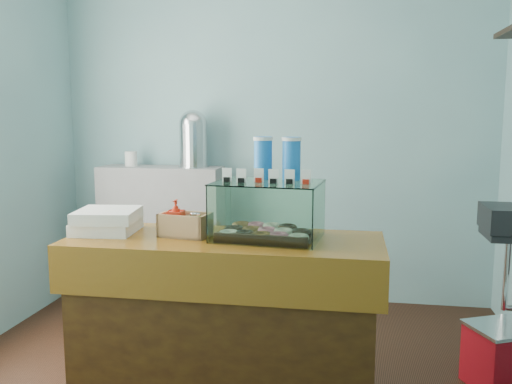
% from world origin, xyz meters
% --- Properties ---
extents(ground, '(3.50, 3.50, 0.00)m').
position_xyz_m(ground, '(0.00, 0.00, 0.00)').
color(ground, black).
rests_on(ground, ground).
extents(room_shell, '(3.54, 3.04, 2.82)m').
position_xyz_m(room_shell, '(0.03, 0.01, 1.71)').
color(room_shell, '#6F99A2').
rests_on(room_shell, ground).
extents(counter, '(1.60, 0.60, 0.90)m').
position_xyz_m(counter, '(0.00, -0.25, 0.46)').
color(counter, '#482B0E').
rests_on(counter, ground).
extents(back_shelf, '(1.00, 0.32, 1.10)m').
position_xyz_m(back_shelf, '(-0.90, 1.32, 0.55)').
color(back_shelf, gray).
rests_on(back_shelf, ground).
extents(display_case, '(0.56, 0.44, 0.51)m').
position_xyz_m(display_case, '(0.22, -0.19, 1.06)').
color(display_case, black).
rests_on(display_case, counter).
extents(condiment_crate, '(0.27, 0.19, 0.19)m').
position_xyz_m(condiment_crate, '(-0.22, -0.24, 0.97)').
color(condiment_crate, tan).
rests_on(condiment_crate, counter).
extents(pastry_boxes, '(0.35, 0.35, 0.12)m').
position_xyz_m(pastry_boxes, '(-0.64, -0.22, 0.96)').
color(pastry_boxes, white).
rests_on(pastry_boxes, counter).
extents(coffee_urn, '(0.25, 0.25, 0.46)m').
position_xyz_m(coffee_urn, '(-0.61, 1.31, 1.34)').
color(coffee_urn, silver).
rests_on(coffee_urn, back_shelf).
extents(red_cooler, '(0.50, 0.45, 0.36)m').
position_xyz_m(red_cooler, '(1.51, 0.21, 0.18)').
color(red_cooler, '#B80E1A').
rests_on(red_cooler, ground).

